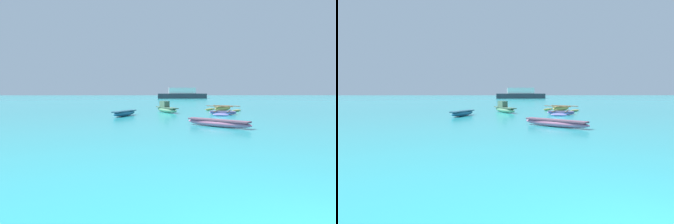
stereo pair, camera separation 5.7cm
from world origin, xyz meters
TOP-DOWN VIEW (x-y plane):
  - moored_boat_0 at (3.70, 26.20)m, footprint 3.52×3.43m
  - moored_boat_1 at (-5.24, 20.52)m, footprint 1.80×3.11m
  - moored_boat_2 at (0.74, 13.37)m, footprint 3.36×3.17m
  - moored_boat_3 at (2.75, 21.64)m, footprint 2.36×3.46m
  - moored_boat_4 at (-1.89, 24.25)m, footprint 2.14×3.73m
  - distant_ferry at (3.02, 72.11)m, footprint 12.14×2.67m

SIDE VIEW (x-z plane):
  - moored_boat_3 at x=2.75m, z-range -0.01..0.34m
  - moored_boat_2 at x=0.74m, z-range 0.02..0.43m
  - moored_boat_1 at x=-5.24m, z-range 0.02..0.44m
  - moored_boat_0 at x=3.70m, z-range -0.02..0.49m
  - moored_boat_4 at x=-1.89m, z-range -0.15..0.87m
  - distant_ferry at x=3.02m, z-range -0.25..2.42m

